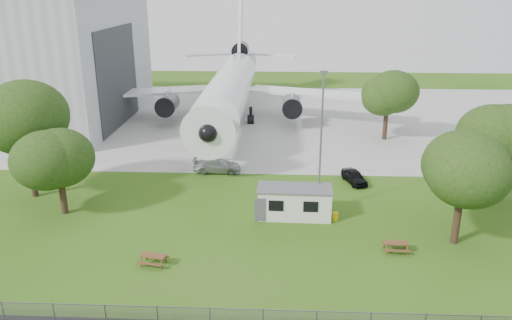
{
  "coord_description": "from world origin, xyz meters",
  "views": [
    {
      "loc": [
        4.71,
        -33.0,
        18.39
      ],
      "look_at": [
        2.79,
        8.0,
        4.0
      ],
      "focal_mm": 35.0,
      "sensor_mm": 36.0,
      "label": 1
    }
  ],
  "objects_px": {
    "airliner": "(231,85)",
    "picnic_west": "(154,265)",
    "picnic_east": "(395,252)",
    "site_cabin": "(295,202)"
  },
  "relations": [
    {
      "from": "airliner",
      "to": "picnic_east",
      "type": "relative_size",
      "value": 26.52
    },
    {
      "from": "picnic_west",
      "to": "site_cabin",
      "type": "bearing_deg",
      "value": 50.81
    },
    {
      "from": "airliner",
      "to": "picnic_east",
      "type": "bearing_deg",
      "value": -66.99
    },
    {
      "from": "picnic_east",
      "to": "picnic_west",
      "type": "bearing_deg",
      "value": -169.66
    },
    {
      "from": "picnic_west",
      "to": "picnic_east",
      "type": "xyz_separation_m",
      "value": [
        17.22,
        2.61,
        0.0
      ]
    },
    {
      "from": "airliner",
      "to": "picnic_east",
      "type": "xyz_separation_m",
      "value": [
        15.39,
        -36.23,
        -5.27
      ]
    },
    {
      "from": "picnic_east",
      "to": "airliner",
      "type": "bearing_deg",
      "value": 114.71
    },
    {
      "from": "airliner",
      "to": "picnic_west",
      "type": "height_order",
      "value": "airliner"
    },
    {
      "from": "airliner",
      "to": "site_cabin",
      "type": "height_order",
      "value": "airliner"
    },
    {
      "from": "site_cabin",
      "to": "airliner",
      "type": "bearing_deg",
      "value": 104.91
    }
  ]
}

